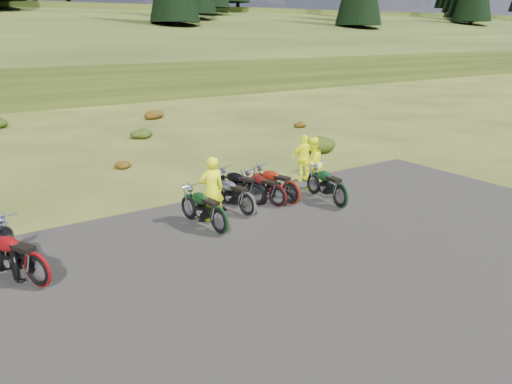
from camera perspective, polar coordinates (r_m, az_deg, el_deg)
ground at (r=13.11m, az=0.15°, el=-5.81°), size 300.00×300.00×0.00m
gravel_pad at (r=11.66m, az=5.73°, el=-9.05°), size 20.00×12.00×0.04m
shrub_4 at (r=20.78m, az=-15.17°, el=3.21°), size 0.77×0.77×0.45m
shrub_5 at (r=26.60m, az=-13.08°, el=6.66°), size 1.03×1.03×0.61m
shrub_6 at (r=32.49m, az=-11.73°, el=8.86°), size 1.30×1.30×0.77m
shrub_7 at (r=23.22m, az=7.37°, el=5.78°), size 1.56×1.56×0.92m
shrub_8 at (r=29.09m, az=4.81°, el=7.83°), size 0.77×0.77×0.45m
motorcycle_0 at (r=12.34m, az=-25.63°, el=-9.27°), size 0.77×2.24×1.17m
motorcycle_1 at (r=11.89m, az=-23.41°, el=-10.01°), size 1.72×2.33×1.18m
motorcycle_2 at (r=13.65m, az=-4.18°, el=-4.87°), size 1.01×2.26×1.14m
motorcycle_3 at (r=14.88m, az=-1.00°, el=-2.85°), size 1.09×2.19×1.10m
motorcycle_4 at (r=15.69m, az=2.48°, el=-1.75°), size 1.20×2.08×1.04m
motorcycle_5 at (r=15.83m, az=0.03°, el=-1.56°), size 1.45×2.22×1.11m
motorcycle_6 at (r=15.92m, az=3.97°, el=-1.48°), size 1.20×2.26×1.13m
motorcycle_7 at (r=15.80m, az=9.53°, el=-1.85°), size 0.97×2.28×1.16m
person_middle at (r=14.28m, az=-5.05°, el=0.21°), size 0.77×0.58×1.90m
person_right_a at (r=17.31m, az=6.41°, el=3.20°), size 1.07×0.95×1.83m
person_right_b at (r=18.28m, az=5.55°, el=3.83°), size 1.09×0.72×1.71m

